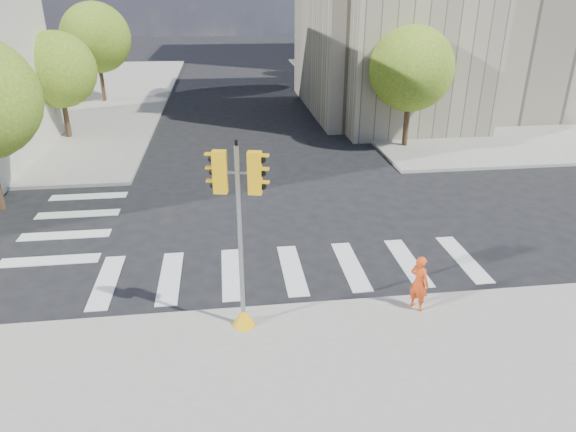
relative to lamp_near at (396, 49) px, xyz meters
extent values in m
plane|color=black|center=(-8.00, -14.00, -4.58)|extent=(160.00, 160.00, 0.00)
cube|color=gray|center=(12.00, 12.00, -4.50)|extent=(28.00, 40.00, 0.15)
cube|color=#9D957C|center=(9.00, 6.00, 2.42)|extent=(26.00, 14.00, 14.00)
cube|color=#9D957C|center=(1.00, 1.00, 2.42)|extent=(8.00, 8.00, 14.00)
cylinder|color=#382616|center=(-18.50, 0.00, -3.49)|extent=(0.28, 0.28, 2.17)
sphere|color=#307521|center=(-18.50, 0.00, -0.81)|extent=(4.00, 4.00, 4.00)
cylinder|color=#382616|center=(-18.50, 10.00, -3.27)|extent=(0.28, 0.28, 2.62)
sphere|color=#307521|center=(-18.50, 10.00, -0.03)|extent=(4.80, 4.80, 4.80)
cylinder|color=#382616|center=(-0.50, -4.00, -3.39)|extent=(0.28, 0.28, 2.38)
sphere|color=#307521|center=(-0.50, -4.00, -0.52)|extent=(4.20, 4.20, 4.20)
cylinder|color=#382616|center=(-0.50, 8.00, -3.32)|extent=(0.28, 0.28, 2.52)
sphere|color=#307521|center=(-0.50, 8.00, -0.22)|extent=(4.60, 4.60, 4.60)
cylinder|color=#382616|center=(-0.50, 20.00, -3.44)|extent=(0.28, 0.28, 2.27)
sphere|color=#307521|center=(-0.50, 20.00, -0.70)|extent=(4.00, 4.00, 4.00)
cylinder|color=black|center=(0.00, 0.00, -0.43)|extent=(0.12, 0.12, 8.00)
cylinder|color=black|center=(0.00, 14.00, -0.43)|extent=(0.12, 0.12, 8.00)
cone|color=#F3AD0C|center=(-9.68, -18.78, -4.18)|extent=(0.56, 0.56, 0.50)
cylinder|color=gray|center=(-9.68, -18.78, -2.15)|extent=(0.11, 0.11, 4.57)
cylinder|color=black|center=(-9.68, -18.78, 0.19)|extent=(0.07, 0.07, 0.12)
cylinder|color=gray|center=(-9.68, -18.78, -0.46)|extent=(0.89, 0.25, 0.06)
cube|color=#F3AD0C|center=(-10.05, -18.70, -0.46)|extent=(0.34, 0.28, 0.95)
cube|color=#F3AD0C|center=(-9.31, -18.86, -0.46)|extent=(0.34, 0.28, 0.95)
imported|color=#E24515|center=(-5.20, -18.60, -3.68)|extent=(0.60, 0.65, 1.50)
camera|label=1|loc=(-9.92, -29.28, 3.17)|focal=32.00mm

